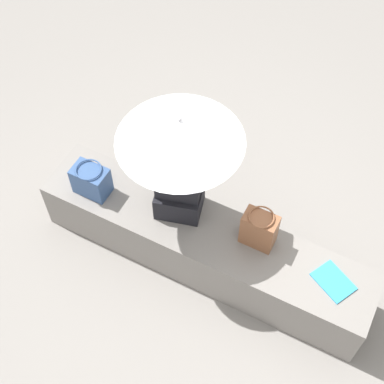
# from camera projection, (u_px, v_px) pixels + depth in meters

# --- Properties ---
(ground_plane) EXTENTS (14.00, 14.00, 0.00)m
(ground_plane) POSITION_uv_depth(u_px,v_px,m) (204.00, 261.00, 4.58)
(ground_plane) COLOR gray
(stone_bench) EXTENTS (2.65, 0.53, 0.48)m
(stone_bench) POSITION_uv_depth(u_px,v_px,m) (204.00, 246.00, 4.39)
(stone_bench) COLOR gray
(stone_bench) RESTS_ON ground
(person_seated) EXTENTS (0.51, 0.36, 0.90)m
(person_seated) POSITION_uv_depth(u_px,v_px,m) (179.00, 178.00, 3.98)
(person_seated) COLOR black
(person_seated) RESTS_ON stone_bench
(parasol) EXTENTS (0.87, 0.87, 1.01)m
(parasol) POSITION_uv_depth(u_px,v_px,m) (180.00, 131.00, 3.58)
(parasol) COLOR #B7B7BC
(parasol) RESTS_ON stone_bench
(handbag_black) EXTENTS (0.25, 0.19, 0.33)m
(handbag_black) POSITION_uv_depth(u_px,v_px,m) (259.00, 229.00, 4.00)
(handbag_black) COLOR brown
(handbag_black) RESTS_ON stone_bench
(tote_bag_canvas) EXTENTS (0.27, 0.20, 0.27)m
(tote_bag_canvas) POSITION_uv_depth(u_px,v_px,m) (91.00, 180.00, 4.29)
(tote_bag_canvas) COLOR #335184
(tote_bag_canvas) RESTS_ON stone_bench
(magazine) EXTENTS (0.34, 0.31, 0.01)m
(magazine) POSITION_uv_depth(u_px,v_px,m) (333.00, 281.00, 3.93)
(magazine) COLOR #339ED1
(magazine) RESTS_ON stone_bench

